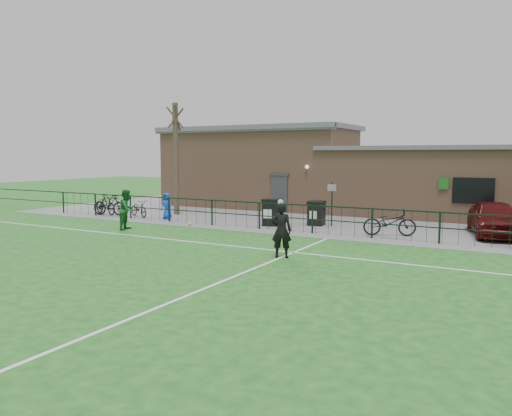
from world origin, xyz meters
The scene contains 20 objects.
ground centered at (0.00, 0.00, 0.00)m, with size 90.00×90.00×0.00m, color #1A591A.
paving_strip centered at (0.00, 13.50, 0.01)m, with size 34.00×13.00×0.02m, color slate.
pitch_line_touch centered at (0.00, 7.80, 0.00)m, with size 28.00×0.10×0.01m, color white.
pitch_line_mid centered at (0.00, 4.00, 0.00)m, with size 28.00×0.10×0.01m, color white.
pitch_line_perp centered at (2.00, 0.00, 0.00)m, with size 0.10×16.00×0.01m, color white.
perimeter_fence centered at (0.00, 8.00, 0.60)m, with size 28.00×0.10×1.20m, color black.
bare_tree centered at (-8.00, 10.50, 3.00)m, with size 0.30×0.30×6.00m, color #45342A.
wheelie_bin_left centered at (-1.52, 9.25, 0.60)m, with size 0.76×0.87×1.16m, color black.
wheelie_bin_right centered at (0.25, 10.29, 0.54)m, with size 0.68×0.77×1.03m, color black.
sign_post centered at (0.98, 10.30, 1.02)m, with size 0.06×0.06×2.00m, color black.
car_maroon centered at (7.61, 10.88, 0.74)m, with size 1.69×4.20×1.43m, color #4C0D0D.
bicycle_a centered at (-11.44, 8.67, 0.56)m, with size 0.72×2.06×1.08m, color black.
bicycle_b centered at (-10.91, 8.42, 0.59)m, with size 0.54×1.91×1.15m, color black.
bicycle_c centered at (-9.09, 8.72, 0.46)m, with size 0.58×1.66×0.87m, color black.
bicycle_e centered at (3.95, 8.89, 0.56)m, with size 0.72×2.07×1.09m, color black.
spectator_child centered at (-7.23, 8.71, 0.68)m, with size 0.65×0.42×1.33m, color blue.
goalkeeper_kick centered at (1.97, 3.11, 0.89)m, with size 2.08×3.58×1.76m.
outfield_player centered at (-6.53, 5.16, 0.87)m, with size 0.85×0.66×1.75m, color #1A5D24.
ball_ground centered at (-4.77, 7.33, 0.10)m, with size 0.20×0.20×0.20m, color white.
clubhouse centered at (-0.88, 16.50, 2.22)m, with size 24.25×5.40×4.96m.
Camera 1 is at (8.89, -10.97, 3.27)m, focal length 35.00 mm.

